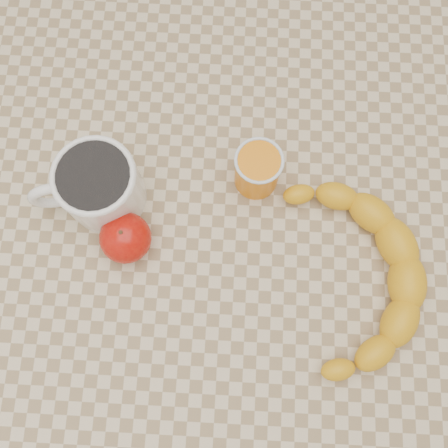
{
  "coord_description": "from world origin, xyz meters",
  "views": [
    {
      "loc": [
        0.01,
        -0.16,
        1.4
      ],
      "look_at": [
        0.0,
        0.0,
        0.77
      ],
      "focal_mm": 40.0,
      "sensor_mm": 36.0,
      "label": 1
    }
  ],
  "objects_px": {
    "table": "(224,241)",
    "orange_juice_glass": "(258,170)",
    "banana": "(355,277)",
    "coffee_mug": "(98,186)",
    "apple": "(126,238)"
  },
  "relations": [
    {
      "from": "apple",
      "to": "coffee_mug",
      "type": "bearing_deg",
      "value": 121.63
    },
    {
      "from": "banana",
      "to": "coffee_mug",
      "type": "bearing_deg",
      "value": 160.9
    },
    {
      "from": "table",
      "to": "coffee_mug",
      "type": "height_order",
      "value": "coffee_mug"
    },
    {
      "from": "coffee_mug",
      "to": "apple",
      "type": "relative_size",
      "value": 2.04
    },
    {
      "from": "table",
      "to": "banana",
      "type": "distance_m",
      "value": 0.21
    },
    {
      "from": "orange_juice_glass",
      "to": "banana",
      "type": "bearing_deg",
      "value": -45.75
    },
    {
      "from": "table",
      "to": "orange_juice_glass",
      "type": "xyz_separation_m",
      "value": [
        0.04,
        0.07,
        0.12
      ]
    },
    {
      "from": "table",
      "to": "orange_juice_glass",
      "type": "height_order",
      "value": "orange_juice_glass"
    },
    {
      "from": "coffee_mug",
      "to": "apple",
      "type": "xyz_separation_m",
      "value": [
        0.04,
        -0.06,
        -0.02
      ]
    },
    {
      "from": "orange_juice_glass",
      "to": "coffee_mug",
      "type": "bearing_deg",
      "value": -170.04
    },
    {
      "from": "coffee_mug",
      "to": "orange_juice_glass",
      "type": "height_order",
      "value": "coffee_mug"
    },
    {
      "from": "table",
      "to": "orange_juice_glass",
      "type": "relative_size",
      "value": 10.95
    },
    {
      "from": "apple",
      "to": "banana",
      "type": "height_order",
      "value": "apple"
    },
    {
      "from": "orange_juice_glass",
      "to": "banana",
      "type": "relative_size",
      "value": 0.23
    },
    {
      "from": "banana",
      "to": "table",
      "type": "bearing_deg",
      "value": 157.09
    }
  ]
}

